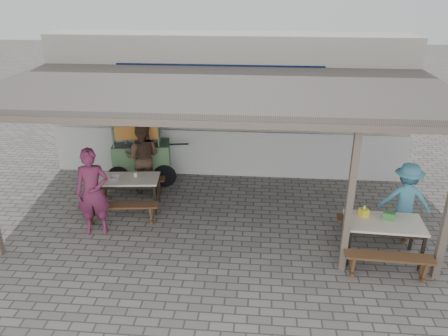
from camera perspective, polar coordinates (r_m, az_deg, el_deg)
ground at (r=8.83m, az=-1.23°, el=-8.72°), size 60.00×60.00×0.00m
back_wall at (r=11.44m, az=0.64°, el=8.28°), size 9.00×1.28×3.50m
warung_roof at (r=8.61m, az=-0.62°, el=10.10°), size 9.00×4.21×2.81m
table_left at (r=9.70m, az=-12.83°, el=-1.72°), size 1.53×0.86×0.75m
bench_left_street at (r=9.28m, az=-13.39°, el=-5.26°), size 1.59×0.45×0.45m
bench_left_wall at (r=10.41m, az=-12.02°, el=-1.88°), size 1.59×0.45×0.45m
table_right at (r=8.32m, az=20.16°, el=-7.06°), size 1.39×0.83×0.75m
bench_right_street at (r=7.98m, az=20.67°, el=-11.35°), size 1.47×0.35×0.45m
bench_right_wall at (r=9.00m, az=19.13°, el=-6.96°), size 1.47×0.35×0.45m
vendor_cart at (r=10.94m, az=-10.84°, el=2.43°), size 1.92×1.01×1.59m
patron_street_side at (r=8.88m, az=-16.77°, el=-3.04°), size 0.72×0.54×1.78m
patron_wall_side at (r=10.42m, az=-10.57°, el=1.40°), size 0.85×0.67×1.74m
patron_right_table at (r=9.26m, az=22.62°, el=-3.76°), size 1.04×0.70×1.50m
tissue_box at (r=8.32m, az=17.80°, el=-5.54°), size 0.18×0.18×0.14m
donation_box at (r=8.37m, az=20.74°, el=-5.85°), size 0.23×0.19×0.13m
condiment_jar at (r=9.69m, az=-11.48°, el=-0.83°), size 0.08×0.08×0.09m
condiment_bowl at (r=9.68m, az=-14.04°, el=-1.24°), size 0.25×0.25×0.05m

